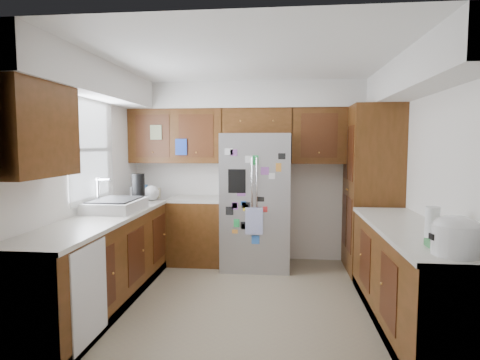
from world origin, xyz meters
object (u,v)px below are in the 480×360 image
(fridge, at_px, (256,201))
(rice_cooker, at_px, (456,234))
(pantry, at_px, (372,190))
(paper_towel, at_px, (432,222))

(fridge, height_order, rice_cooker, fridge)
(pantry, bearing_deg, paper_towel, -89.04)
(rice_cooker, relative_size, paper_towel, 1.27)
(rice_cooker, height_order, paper_towel, rice_cooker)
(fridge, xyz_separation_m, paper_towel, (1.53, -2.07, 0.14))
(pantry, distance_m, rice_cooker, 2.53)
(pantry, xyz_separation_m, rice_cooker, (-0.00, -2.53, -0.02))
(fridge, relative_size, rice_cooker, 5.74)
(fridge, distance_m, rice_cooker, 2.99)
(fridge, bearing_deg, rice_cooker, -59.87)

